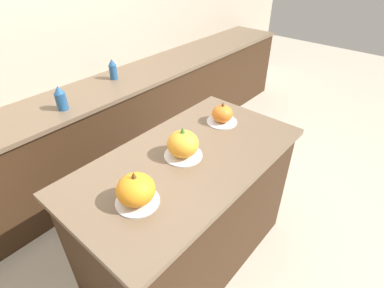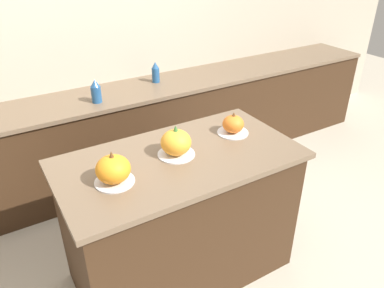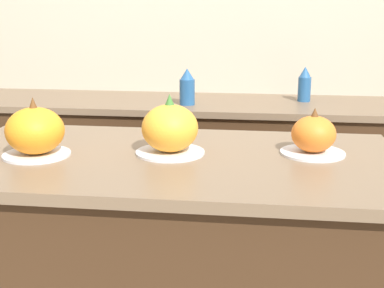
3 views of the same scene
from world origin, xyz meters
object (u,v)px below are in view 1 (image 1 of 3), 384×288
(pumpkin_cake_center, at_px, (183,145))
(bottle_tall, at_px, (61,98))
(pumpkin_cake_right, at_px, (222,115))
(bottle_short, at_px, (113,69))
(pumpkin_cake_left, at_px, (136,190))

(pumpkin_cake_center, xyz_separation_m, bottle_tall, (-0.11, 1.17, -0.04))
(pumpkin_cake_right, bearing_deg, pumpkin_cake_center, -173.34)
(pumpkin_cake_center, relative_size, bottle_short, 1.17)
(pumpkin_cake_left, xyz_separation_m, bottle_short, (0.95, 1.44, -0.04))
(pumpkin_cake_right, distance_m, bottle_tall, 1.25)
(pumpkin_cake_center, xyz_separation_m, bottle_short, (0.53, 1.36, -0.04))
(pumpkin_cake_center, relative_size, bottle_tall, 1.15)
(pumpkin_cake_left, xyz_separation_m, pumpkin_cake_center, (0.42, 0.08, 0.00))
(pumpkin_cake_center, bearing_deg, pumpkin_cake_left, -169.09)
(pumpkin_cake_right, relative_size, bottle_short, 1.08)
(pumpkin_cake_right, distance_m, bottle_short, 1.31)
(bottle_short, bearing_deg, pumpkin_cake_center, -111.24)
(pumpkin_cake_center, xyz_separation_m, pumpkin_cake_right, (0.46, 0.05, -0.02))
(pumpkin_cake_right, xyz_separation_m, bottle_tall, (-0.57, 1.12, -0.02))
(pumpkin_cake_center, bearing_deg, bottle_short, 68.76)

